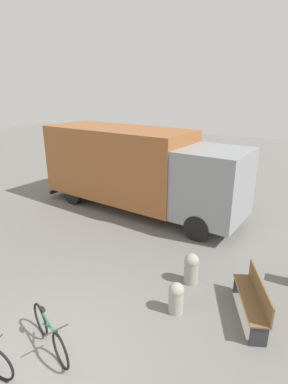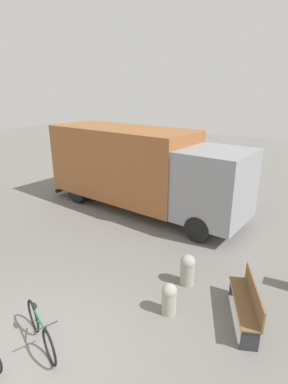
% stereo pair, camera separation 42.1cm
% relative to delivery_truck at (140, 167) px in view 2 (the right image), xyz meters
% --- Properties ---
extents(ground_plane, '(60.00, 60.00, 0.00)m').
position_rel_delivery_truck_xyz_m(ground_plane, '(2.07, -7.47, -1.79)').
color(ground_plane, slate).
extents(delivery_truck, '(8.71, 3.48, 3.29)m').
position_rel_delivery_truck_xyz_m(delivery_truck, '(0.00, 0.00, 0.00)').
color(delivery_truck, '#99592D').
rests_on(delivery_truck, ground).
extents(park_bench, '(1.03, 1.75, 0.93)m').
position_rel_delivery_truck_xyz_m(park_bench, '(5.29, -4.35, -1.28)').
color(park_bench, brown).
rests_on(park_bench, ground).
extents(bicycle_middle, '(1.54, 0.73, 0.77)m').
position_rel_delivery_truck_xyz_m(bicycle_middle, '(2.00, -7.05, -1.43)').
color(bicycle_middle, black).
rests_on(bicycle_middle, ground).
extents(bollard_near_bench, '(0.35, 0.35, 0.75)m').
position_rel_delivery_truck_xyz_m(bollard_near_bench, '(3.75, -4.98, -1.39)').
color(bollard_near_bench, '#9E998C').
rests_on(bollard_near_bench, ground).
extents(bollard_far_bench, '(0.38, 0.38, 0.82)m').
position_rel_delivery_truck_xyz_m(bollard_far_bench, '(3.69, -3.78, -1.35)').
color(bollard_far_bench, '#9E998C').
rests_on(bollard_far_bench, ground).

